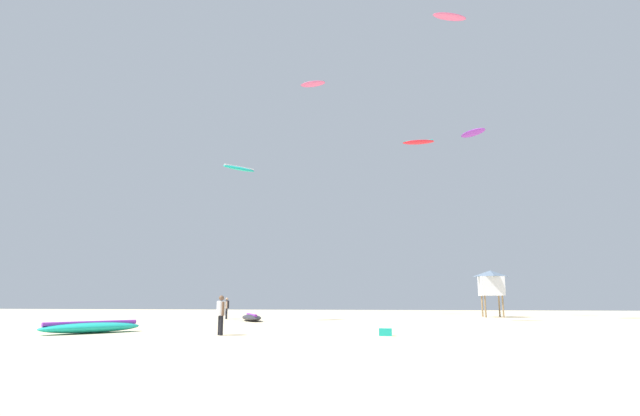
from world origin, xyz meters
TOP-DOWN VIEW (x-y plane):
  - ground_plane at (0.00, 0.00)m, footprint 120.00×120.00m
  - person_foreground at (-3.21, 6.38)m, footprint 0.41×0.47m
  - person_midground at (-8.86, 23.99)m, footprint 0.39×0.55m
  - kite_grounded_near at (-5.85, 20.78)m, footprint 2.95×4.54m
  - kite_grounded_mid at (-9.71, 6.83)m, footprint 3.82×4.56m
  - lifeguard_tower at (13.40, 31.28)m, footprint 2.30×2.30m
  - cooler_box at (4.08, 7.02)m, footprint 0.56×0.36m
  - kite_aloft_0 at (6.74, 20.88)m, footprint 2.36×0.77m
  - kite_aloft_1 at (10.01, 24.35)m, footprint 3.22×1.97m
  - kite_aloft_2 at (-7.19, 20.88)m, footprint 2.50×2.53m
  - kite_aloft_3 at (12.93, 33.09)m, footprint 2.58×2.69m
  - kite_aloft_4 at (-3.63, 35.62)m, footprint 2.97×1.30m

SIDE VIEW (x-z plane):
  - ground_plane at x=0.00m, z-range 0.00..0.00m
  - cooler_box at x=4.08m, z-range 0.00..0.32m
  - kite_grounded_near at x=-5.85m, z-range 0.00..0.51m
  - kite_grounded_mid at x=-9.71m, z-range -0.01..0.55m
  - person_midground at x=-8.86m, z-range 0.14..1.85m
  - person_foreground at x=-3.21m, z-range 0.15..1.90m
  - lifeguard_tower at x=13.40m, z-range 0.98..5.13m
  - kite_aloft_2 at x=-7.19m, z-range 11.43..11.97m
  - kite_aloft_0 at x=6.74m, z-range 13.08..13.39m
  - kite_aloft_3 at x=12.93m, z-range 17.55..18.22m
  - kite_aloft_4 at x=-3.63m, z-range 25.00..25.62m
  - kite_aloft_1 at x=10.01m, z-range 25.23..25.67m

